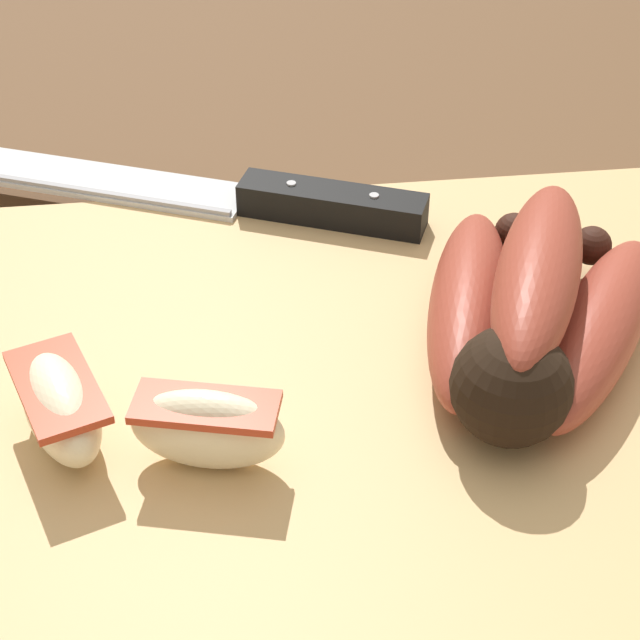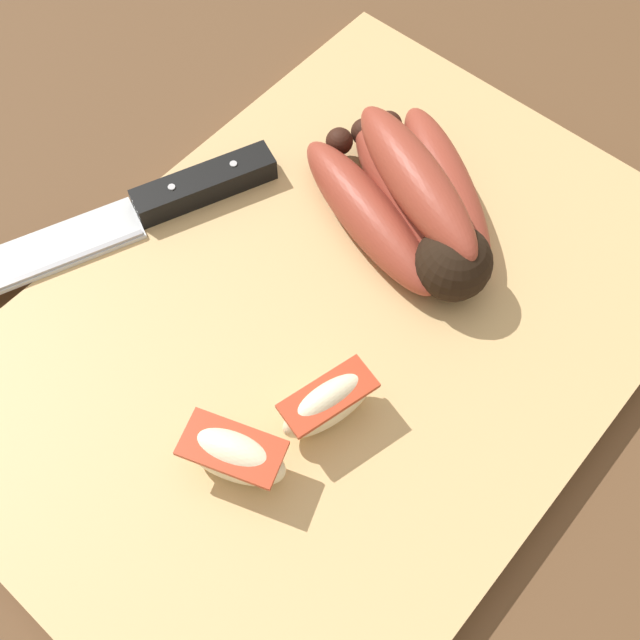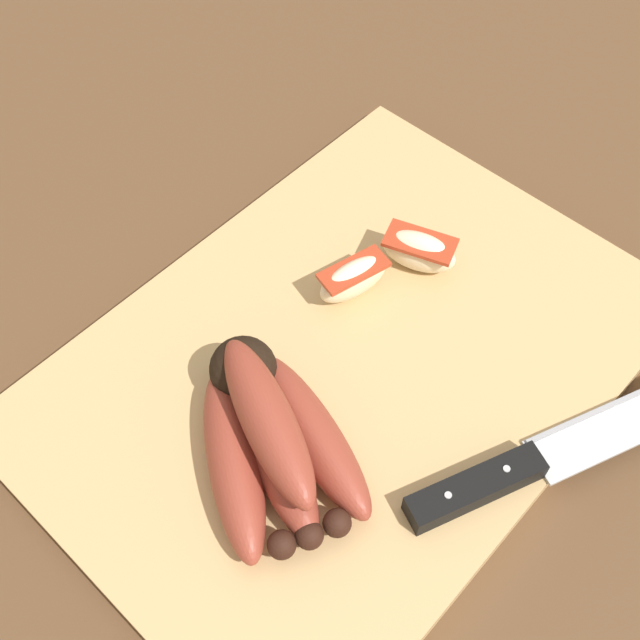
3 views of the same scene
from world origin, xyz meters
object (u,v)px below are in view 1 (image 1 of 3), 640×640
banana_bunch (532,314)px  chefs_knife (246,196)px  apple_wedge_near (207,428)px  apple_wedge_middle (61,406)px

banana_bunch → chefs_knife: size_ratio=0.62×
banana_bunch → apple_wedge_near: banana_bunch is taller
banana_bunch → apple_wedge_middle: (-0.20, -0.03, -0.01)m
chefs_knife → apple_wedge_middle: bearing=-116.0°
chefs_knife → apple_wedge_near: bearing=-97.9°
chefs_knife → apple_wedge_middle: 0.19m
apple_wedge_near → banana_bunch: bearing=18.7°
banana_bunch → apple_wedge_middle: banana_bunch is taller
apple_wedge_near → apple_wedge_middle: 0.06m
apple_wedge_near → apple_wedge_middle: apple_wedge_near is taller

